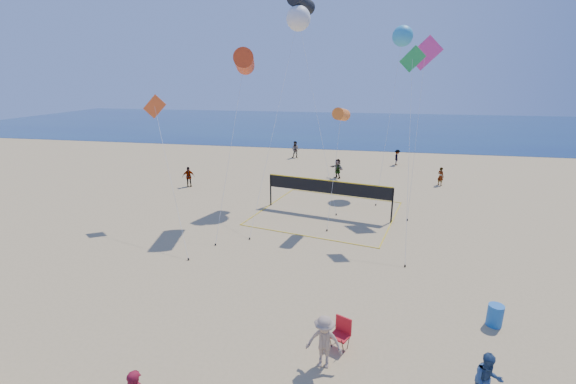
# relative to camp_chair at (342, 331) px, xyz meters

# --- Properties ---
(ground) EXTENTS (120.00, 120.00, 0.00)m
(ground) POSITION_rel_camp_chair_xyz_m (-2.63, -1.46, -0.60)
(ground) COLOR tan
(ground) RESTS_ON ground
(ocean) EXTENTS (140.00, 50.00, 0.03)m
(ocean) POSITION_rel_camp_chair_xyz_m (-2.63, 60.54, -0.58)
(ocean) COLOR navy
(ocean) RESTS_ON ground
(bystander_a) EXTENTS (0.86, 0.70, 1.65)m
(bystander_a) POSITION_rel_camp_chair_xyz_m (3.96, -1.67, 0.23)
(bystander_a) COLOR navy
(bystander_a) RESTS_ON ground
(bystander_b) EXTENTS (1.16, 0.71, 1.74)m
(bystander_b) POSITION_rel_camp_chair_xyz_m (-0.48, -1.01, 0.27)
(bystander_b) COLOR tan
(bystander_b) RESTS_ON ground
(far_person_0) EXTENTS (1.03, 0.79, 1.63)m
(far_person_0) POSITION_rel_camp_chair_xyz_m (-13.39, 17.08, 0.22)
(far_person_0) COLOR gray
(far_person_0) RESTS_ON ground
(far_person_1) EXTENTS (1.48, 1.48, 1.71)m
(far_person_1) POSITION_rel_camp_chair_xyz_m (-1.75, 22.10, 0.26)
(far_person_1) COLOR gray
(far_person_1) RESTS_ON ground
(far_person_2) EXTENTS (0.64, 0.65, 1.51)m
(far_person_2) POSITION_rel_camp_chair_xyz_m (6.71, 21.45, 0.16)
(far_person_2) COLOR gray
(far_person_2) RESTS_ON ground
(far_person_3) EXTENTS (0.97, 0.80, 1.84)m
(far_person_3) POSITION_rel_camp_chair_xyz_m (-6.89, 29.96, 0.32)
(far_person_3) COLOR gray
(far_person_3) RESTS_ON ground
(far_person_4) EXTENTS (0.64, 1.04, 1.56)m
(far_person_4) POSITION_rel_camp_chair_xyz_m (3.75, 28.48, 0.18)
(far_person_4) COLOR gray
(far_person_4) RESTS_ON ground
(camp_chair) EXTENTS (0.73, 0.84, 1.17)m
(camp_chair) POSITION_rel_camp_chair_xyz_m (0.00, 0.00, 0.00)
(camp_chair) COLOR red
(camp_chair) RESTS_ON ground
(trash_barrel) EXTENTS (0.72, 0.72, 0.81)m
(trash_barrel) POSITION_rel_camp_chair_xyz_m (5.34, 2.22, -0.19)
(trash_barrel) COLOR #1B5FB1
(trash_barrel) RESTS_ON ground
(volleyball_net) EXTENTS (9.97, 9.86, 2.25)m
(volleyball_net) POSITION_rel_camp_chair_xyz_m (-1.73, 12.89, 0.93)
(volleyball_net) COLOR black
(volleyball_net) RESTS_ON ground
(kite_0) EXTENTS (1.79, 6.56, 10.16)m
(kite_0) POSITION_rel_camp_chair_xyz_m (-6.72, 11.78, 8.82)
(kite_0) COLOR red
(kite_0) RESTS_ON ground
(kite_1) EXTENTS (2.04, 11.14, 14.07)m
(kite_1) POSITION_rel_camp_chair_xyz_m (-4.36, 17.60, 12.80)
(kite_1) COLOR black
(kite_1) RESTS_ON ground
(kite_2) EXTENTS (1.01, 2.46, 6.98)m
(kite_2) POSITION_rel_camp_chair_xyz_m (-0.97, 11.39, 5.93)
(kite_2) COLOR orange
(kite_2) RESTS_ON ground
(kite_3) EXTENTS (4.94, 5.63, 7.61)m
(kite_3) POSITION_rel_camp_chair_xyz_m (-11.60, 9.95, 5.82)
(kite_3) COLOR #E55622
(kite_3) RESTS_ON ground
(kite_4) EXTENTS (1.32, 5.56, 10.18)m
(kite_4) POSITION_rel_camp_chair_xyz_m (2.65, 11.03, 8.15)
(kite_4) COLOR #209447
(kite_4) RESTS_ON ground
(kite_5) EXTENTS (2.07, 3.53, 11.05)m
(kite_5) POSITION_rel_camp_chair_xyz_m (3.80, 15.59, 9.04)
(kite_5) COLOR #CF328F
(kite_5) RESTS_ON ground
(kite_6) EXTENTS (4.18, 5.02, 13.14)m
(kite_6) POSITION_rel_camp_chair_xyz_m (-4.40, 16.75, 11.72)
(kite_6) COLOR silver
(kite_6) RESTS_ON ground
(kite_7) EXTENTS (2.18, 6.84, 12.25)m
(kite_7) POSITION_rel_camp_chair_xyz_m (2.78, 21.12, 10.89)
(kite_7) COLOR #329CC8
(kite_7) RESTS_ON ground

